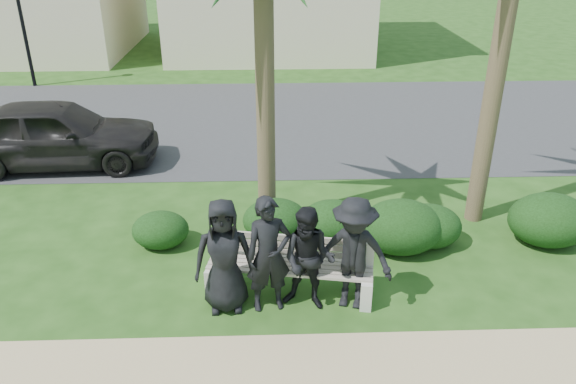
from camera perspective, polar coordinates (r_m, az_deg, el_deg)
name	(u,v)px	position (r m, az deg, el deg)	size (l,w,h in m)	color
ground	(343,290)	(8.71, 5.58, -9.85)	(160.00, 160.00, 0.00)	#1F4413
footpath	(361,376)	(7.34, 7.40, -18.07)	(30.00, 1.60, 0.01)	tan
asphalt_street	(307,121)	(15.86, 1.98, 7.27)	(160.00, 8.00, 0.01)	#2D2D30
park_bench	(289,271)	(8.39, 0.12, -8.02)	(2.54, 0.98, 0.85)	gray
man_a	(224,256)	(7.90, -6.51, -6.48)	(0.84, 0.55, 1.72)	black
man_b	(269,255)	(7.85, -1.98, -6.41)	(0.64, 0.42, 1.75)	black
man_c	(309,259)	(7.91, 2.12, -6.87)	(0.77, 0.60, 1.58)	black
man_d	(353,254)	(7.94, 6.66, -6.28)	(1.12, 0.64, 1.73)	black
hedge_a	(160,229)	(9.85, -12.85, -3.68)	(0.97, 0.80, 0.63)	black
hedge_b	(275,219)	(9.79, -1.30, -2.75)	(1.14, 0.94, 0.75)	black
hedge_c	(332,220)	(9.82, 4.49, -2.83)	(1.11, 0.92, 0.72)	black
hedge_d	(401,225)	(9.62, 11.43, -3.33)	(1.39, 1.15, 0.91)	black
hedge_e	(429,225)	(9.91, 14.09, -3.27)	(1.13, 0.94, 0.74)	black
hedge_f	(550,218)	(10.63, 25.05, -2.45)	(1.40, 1.16, 0.91)	black
car_a	(56,134)	(13.65, -22.53, 5.50)	(1.80, 4.47, 1.52)	black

